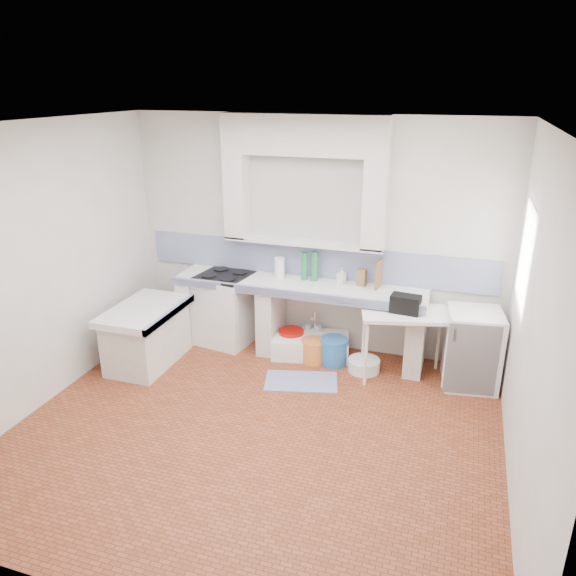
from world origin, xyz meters
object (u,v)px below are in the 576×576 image
(stove, at_px, (226,310))
(fridge, at_px, (472,349))
(sink, at_px, (311,346))
(side_table, at_px, (403,345))

(stove, bearing_deg, fridge, 5.75)
(sink, bearing_deg, stove, 166.74)
(side_table, height_order, fridge, fridge)
(side_table, distance_m, fridge, 0.73)
(sink, height_order, side_table, side_table)
(side_table, bearing_deg, stove, 160.26)
(stove, relative_size, side_table, 0.92)
(stove, relative_size, fridge, 1.03)
(stove, xyz_separation_m, sink, (1.12, -0.03, -0.33))
(stove, distance_m, sink, 1.17)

